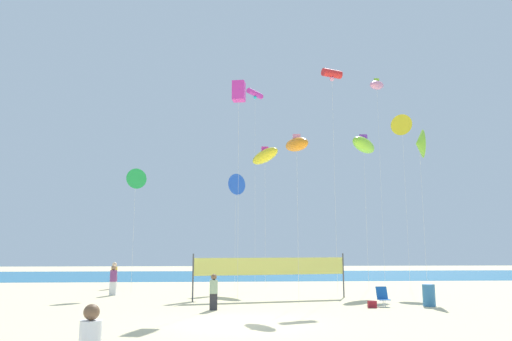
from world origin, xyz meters
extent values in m
plane|color=beige|center=(0.00, 0.00, 0.00)|extent=(120.00, 120.00, 0.00)
cube|color=#1E6B99|center=(0.00, 32.48, 0.00)|extent=(120.00, 20.00, 0.01)
cylinder|color=white|center=(-2.94, -8.99, 1.07)|extent=(0.38, 0.38, 0.63)
sphere|color=brown|center=(-2.94, -8.99, 1.52)|extent=(0.28, 0.28, 0.28)
cube|color=white|center=(-7.03, 11.12, 0.39)|extent=(0.37, 0.22, 0.78)
cylinder|color=#7A3872|center=(-7.03, 11.12, 1.10)|extent=(0.39, 0.39, 0.64)
sphere|color=#997051|center=(-7.03, 11.12, 1.57)|extent=(0.29, 0.29, 0.29)
cube|color=#2D2D33|center=(-1.07, 3.85, 0.35)|extent=(0.34, 0.20, 0.70)
cylinder|color=#99B28C|center=(-1.07, 3.85, 0.99)|extent=(0.35, 0.35, 0.58)
sphere|color=brown|center=(-1.07, 3.85, 1.41)|extent=(0.26, 0.26, 0.26)
cube|color=maroon|center=(-8.04, 15.86, 0.40)|extent=(0.39, 0.23, 0.81)
cylinder|color=gold|center=(-8.04, 15.86, 1.14)|extent=(0.41, 0.41, 0.67)
sphere|color=beige|center=(-8.04, 15.86, 1.62)|extent=(0.30, 0.30, 0.30)
cube|color=#1959B2|center=(6.78, 4.62, 0.32)|extent=(0.52, 0.48, 0.03)
cube|color=#1959B2|center=(6.78, 4.91, 0.60)|extent=(0.52, 0.23, 0.57)
cylinder|color=silver|center=(6.78, 4.48, 0.16)|extent=(0.03, 0.03, 0.32)
cylinder|color=silver|center=(6.78, 4.76, 0.16)|extent=(0.03, 0.03, 0.32)
cylinder|color=teal|center=(8.94, 4.67, 0.50)|extent=(0.57, 0.57, 1.00)
cylinder|color=#4C4C51|center=(-2.20, 7.30, 1.20)|extent=(0.08, 0.08, 2.40)
cylinder|color=#4C4C51|center=(5.99, 9.05, 1.20)|extent=(0.08, 0.08, 2.40)
cube|color=#EAE566|center=(1.89, 8.18, 1.73)|extent=(8.19, 1.77, 0.90)
cube|color=maroon|center=(6.10, 4.23, 0.16)|extent=(0.39, 0.19, 0.31)
cylinder|color=silver|center=(2.25, 16.41, 4.66)|extent=(0.01, 0.01, 9.32)
ellipsoid|color=yellow|center=(2.25, 16.41, 9.32)|extent=(2.38, 2.66, 1.46)
cube|color=#D833A5|center=(2.25, 16.41, 9.71)|extent=(0.51, 0.06, 0.64)
cylinder|color=silver|center=(12.27, 15.61, 5.79)|extent=(0.01, 0.01, 11.58)
cone|color=yellow|center=(12.27, 15.61, 11.58)|extent=(1.51, 1.24, 1.56)
cylinder|color=silver|center=(6.20, 11.47, 6.93)|extent=(0.01, 0.01, 13.86)
cylinder|color=red|center=(6.20, 11.47, 13.86)|extent=(1.43, 0.99, 0.52)
sphere|color=pink|center=(6.20, 11.47, 13.50)|extent=(0.31, 0.31, 0.31)
cylinder|color=silver|center=(11.35, 18.15, 7.76)|extent=(0.01, 0.01, 15.52)
ellipsoid|color=pink|center=(11.35, 18.15, 15.52)|extent=(2.01, 2.08, 1.17)
cube|color=#8CD833|center=(11.35, 18.15, 15.83)|extent=(0.41, 0.06, 0.52)
cylinder|color=silver|center=(0.10, 15.38, 3.54)|extent=(0.01, 0.01, 7.08)
cone|color=blue|center=(0.10, 15.38, 7.08)|extent=(1.39, 1.09, 1.47)
cylinder|color=silver|center=(1.68, 18.80, 7.42)|extent=(0.01, 0.01, 14.84)
cylinder|color=#D833A5|center=(1.68, 18.80, 14.84)|extent=(1.44, 1.73, 0.43)
sphere|color=#26BFCC|center=(1.68, 18.80, 14.52)|extent=(0.26, 0.26, 0.26)
cylinder|color=silver|center=(0.08, 7.44, 5.58)|extent=(0.01, 0.01, 11.17)
cube|color=#D833A5|center=(0.08, 7.44, 11.17)|extent=(0.78, 0.78, 1.06)
cylinder|color=silver|center=(11.51, 10.90, 4.58)|extent=(0.01, 0.01, 9.15)
cone|color=#8CD833|center=(11.51, 10.90, 9.15)|extent=(0.78, 1.83, 1.78)
cylinder|color=silver|center=(-6.25, 12.52, 3.50)|extent=(0.01, 0.01, 6.99)
cone|color=green|center=(-6.25, 12.52, 6.99)|extent=(1.34, 0.93, 1.28)
cylinder|color=silver|center=(2.93, 5.41, 3.89)|extent=(0.01, 0.01, 7.78)
ellipsoid|color=orange|center=(2.93, 5.41, 7.78)|extent=(1.36, 2.10, 0.83)
cube|color=pink|center=(2.93, 5.41, 8.08)|extent=(0.39, 0.06, 0.49)
cylinder|color=silver|center=(9.02, 14.50, 4.91)|extent=(0.01, 0.01, 9.82)
ellipsoid|color=#8CD833|center=(9.02, 14.50, 9.82)|extent=(2.64, 2.79, 1.27)
cube|color=purple|center=(9.02, 14.50, 10.24)|extent=(0.56, 0.06, 0.70)
camera|label=1|loc=(-0.61, -17.96, 2.61)|focal=33.91mm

